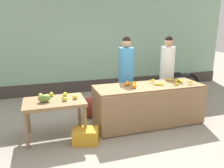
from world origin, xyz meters
TOP-DOWN VIEW (x-y plane):
  - ground_plane at (0.00, 0.00)m, footprint 24.00×24.00m
  - market_wall_back at (0.00, 2.84)m, footprint 9.16×0.23m
  - fruit_stall_counter at (0.48, -0.01)m, footprint 2.25×0.79m
  - side_table_wooden at (-1.42, 0.00)m, footprint 1.09×0.73m
  - banana_bunch_pile at (1.00, 0.02)m, footprint 0.83×0.53m
  - orange_pile at (0.11, 0.05)m, footprint 0.26×0.34m
  - mango_papaya_pile at (-1.48, 0.04)m, footprint 0.73×0.49m
  - vendor_woman_blue_shirt at (0.22, 0.63)m, footprint 0.34×0.34m
  - vendor_woman_white_shirt at (1.33, 0.72)m, footprint 0.34×0.34m
  - parked_motorcycle at (2.10, 1.44)m, footprint 1.60×0.18m
  - produce_crate at (-0.94, -0.41)m, footprint 0.51×0.43m
  - produce_sack at (-0.63, 0.69)m, footprint 0.30×0.36m

SIDE VIEW (x-z plane):
  - ground_plane at x=0.00m, z-range 0.00..0.00m
  - produce_crate at x=-0.94m, z-range 0.00..0.26m
  - produce_sack at x=-0.63m, z-range 0.00..0.48m
  - parked_motorcycle at x=2.10m, z-range -0.04..0.84m
  - fruit_stall_counter at x=0.48m, z-range 0.00..0.84m
  - side_table_wooden at x=-1.42m, z-range 0.27..0.97m
  - mango_papaya_pile at x=-1.48m, z-range 0.69..0.83m
  - banana_bunch_pile at x=1.00m, z-range 0.83..0.90m
  - orange_pile at x=0.11m, z-range 0.84..0.92m
  - vendor_woman_white_shirt at x=1.33m, z-range 0.01..1.80m
  - vendor_woman_blue_shirt at x=0.22m, z-range 0.01..1.81m
  - market_wall_back at x=0.00m, z-range -0.03..3.30m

